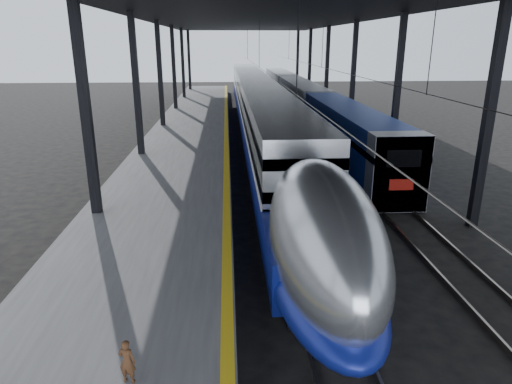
{
  "coord_description": "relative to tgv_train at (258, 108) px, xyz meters",
  "views": [
    {
      "loc": [
        -0.61,
        -12.22,
        7.36
      ],
      "look_at": [
        0.43,
        4.06,
        2.0
      ],
      "focal_mm": 32.0,
      "sensor_mm": 36.0,
      "label": 1
    }
  ],
  "objects": [
    {
      "name": "canopy",
      "position": [
        -0.1,
        -6.88,
        7.09
      ],
      "size": [
        18.0,
        75.0,
        9.47
      ],
      "color": "black",
      "rests_on": "ground"
    },
    {
      "name": "platform",
      "position": [
        -5.5,
        -6.88,
        -1.52
      ],
      "size": [
        6.0,
        80.0,
        1.0
      ],
      "primitive_type": "cube",
      "color": "#4C4C4F",
      "rests_on": "ground"
    },
    {
      "name": "tgv_train",
      "position": [
        0.0,
        0.0,
        0.0
      ],
      "size": [
        3.02,
        65.2,
        4.33
      ],
      "color": "#B0B2B7",
      "rests_on": "ground"
    },
    {
      "name": "child",
      "position": [
        -4.64,
        -31.58,
        -0.55
      ],
      "size": [
        0.39,
        0.3,
        0.95
      ],
      "primitive_type": "imported",
      "rotation": [
        0.0,
        0.0,
        2.89
      ],
      "color": "#4D2E19",
      "rests_on": "platform"
    },
    {
      "name": "second_train",
      "position": [
        5.0,
        6.94,
        -0.22
      ],
      "size": [
        2.59,
        56.05,
        3.57
      ],
      "color": "navy",
      "rests_on": "ground"
    },
    {
      "name": "ground",
      "position": [
        -2.0,
        -26.88,
        -2.02
      ],
      "size": [
        160.0,
        160.0,
        0.0
      ],
      "primitive_type": "plane",
      "color": "black",
      "rests_on": "ground"
    },
    {
      "name": "yellow_strip",
      "position": [
        -2.7,
        -6.88,
        -1.02
      ],
      "size": [
        0.3,
        80.0,
        0.01
      ],
      "primitive_type": "cube",
      "color": "gold",
      "rests_on": "platform"
    },
    {
      "name": "rails",
      "position": [
        2.5,
        -6.88,
        -1.94
      ],
      "size": [
        6.52,
        80.0,
        0.16
      ],
      "color": "slate",
      "rests_on": "ground"
    }
  ]
}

